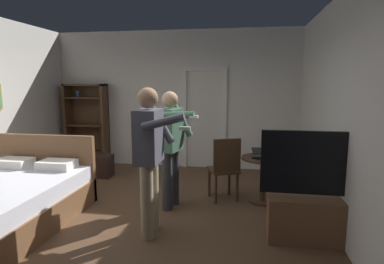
{
  "coord_description": "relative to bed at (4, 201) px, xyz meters",
  "views": [
    {
      "loc": [
        1.47,
        -3.86,
        1.81
      ],
      "look_at": [
        0.78,
        0.33,
        1.15
      ],
      "focal_mm": 29.75,
      "sensor_mm": 36.0,
      "label": 1
    }
  ],
  "objects": [
    {
      "name": "ground_plane",
      "position": [
        1.56,
        0.4,
        -0.3
      ],
      "size": [
        6.13,
        6.13,
        0.0
      ],
      "primitive_type": "plane",
      "color": "brown"
    },
    {
      "name": "wall_back",
      "position": [
        1.56,
        3.25,
        1.14
      ],
      "size": [
        5.41,
        0.12,
        2.89
      ],
      "primitive_type": "cube",
      "color": "silver",
      "rests_on": "ground_plane"
    },
    {
      "name": "wall_right",
      "position": [
        4.21,
        0.4,
        1.14
      ],
      "size": [
        0.12,
        5.81,
        2.89
      ],
      "primitive_type": "cube",
      "color": "silver",
      "rests_on": "ground_plane"
    },
    {
      "name": "doorway_frame",
      "position": [
        2.2,
        3.17,
        0.92
      ],
      "size": [
        0.93,
        0.08,
        2.13
      ],
      "color": "white",
      "rests_on": "ground_plane"
    },
    {
      "name": "bed",
      "position": [
        0.0,
        0.0,
        0.0
      ],
      "size": [
        1.6,
        2.08,
        1.02
      ],
      "color": "brown",
      "rests_on": "ground_plane"
    },
    {
      "name": "bookshelf",
      "position": [
        -0.39,
        3.02,
        0.67
      ],
      "size": [
        0.92,
        0.32,
        1.78
      ],
      "color": "#4C331E",
      "rests_on": "ground_plane"
    },
    {
      "name": "tv_flatscreen",
      "position": [
        3.85,
        0.18,
        0.08
      ],
      "size": [
        1.24,
        0.4,
        1.29
      ],
      "color": "brown",
      "rests_on": "ground_plane"
    },
    {
      "name": "side_table",
      "position": [
        3.33,
        1.33,
        0.17
      ],
      "size": [
        0.67,
        0.67,
        0.7
      ],
      "color": "#4C331E",
      "rests_on": "ground_plane"
    },
    {
      "name": "laptop",
      "position": [
        3.31,
        1.28,
        0.45
      ],
      "size": [
        0.35,
        0.36,
        0.15
      ],
      "color": "black",
      "rests_on": "side_table"
    },
    {
      "name": "bottle_on_table",
      "position": [
        3.47,
        1.25,
        0.52
      ],
      "size": [
        0.06,
        0.06,
        0.29
      ],
      "color": "#2C3E1F",
      "rests_on": "side_table"
    },
    {
      "name": "wooden_chair",
      "position": [
        2.75,
        1.27,
        0.24
      ],
      "size": [
        0.55,
        0.55,
        0.99
      ],
      "color": "#4C331E",
      "rests_on": "ground_plane"
    },
    {
      "name": "person_blue_shirt",
      "position": [
        1.95,
        0.05,
        0.72
      ],
      "size": [
        0.67,
        0.58,
        1.76
      ],
      "color": "tan",
      "rests_on": "ground_plane"
    },
    {
      "name": "person_striped_shirt",
      "position": [
        2.0,
        0.9,
        0.68
      ],
      "size": [
        0.63,
        0.66,
        1.69
      ],
      "color": "#333338",
      "rests_on": "ground_plane"
    },
    {
      "name": "suitcase_dark",
      "position": [
        0.25,
        2.17,
        -0.09
      ],
      "size": [
        0.53,
        0.34,
        0.43
      ],
      "primitive_type": "cube",
      "rotation": [
        0.0,
        0.0,
        0.01
      ],
      "color": "black",
      "rests_on": "ground_plane"
    }
  ]
}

